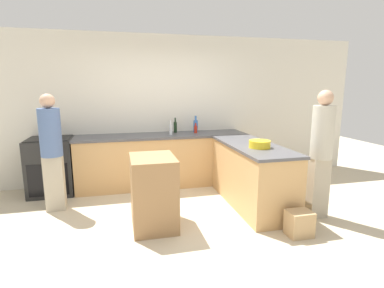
{
  "coord_description": "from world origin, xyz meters",
  "views": [
    {
      "loc": [
        -0.74,
        -3.56,
        1.78
      ],
      "look_at": [
        0.24,
        0.46,
        0.98
      ],
      "focal_mm": 28.0,
      "sensor_mm": 36.0,
      "label": 1
    }
  ],
  "objects": [
    {
      "name": "counter_back",
      "position": [
        0.0,
        1.69,
        0.47
      ],
      "size": [
        3.02,
        0.69,
        0.93
      ],
      "color": "tan",
      "rests_on": "ground_plane"
    },
    {
      "name": "wine_bottle_dark",
      "position": [
        0.26,
        1.85,
        1.04
      ],
      "size": [
        0.06,
        0.06,
        0.27
      ],
      "color": "black",
      "rests_on": "counter_back"
    },
    {
      "name": "person_by_range",
      "position": [
        -1.69,
        0.92,
        0.92
      ],
      "size": [
        0.29,
        0.29,
        1.68
      ],
      "color": "#ADA38E",
      "rests_on": "ground_plane"
    },
    {
      "name": "wall_back",
      "position": [
        0.0,
        2.04,
        1.35
      ],
      "size": [
        8.0,
        0.06,
        2.7
      ],
      "color": "silver",
      "rests_on": "ground_plane"
    },
    {
      "name": "hot_sauce_bottle",
      "position": [
        0.62,
        1.72,
        1.0
      ],
      "size": [
        0.06,
        0.06,
        0.18
      ],
      "color": "red",
      "rests_on": "counter_back"
    },
    {
      "name": "person_at_peninsula",
      "position": [
        1.85,
        -0.19,
        0.96
      ],
      "size": [
        0.28,
        0.28,
        1.73
      ],
      "color": "#ADA38E",
      "rests_on": "ground_plane"
    },
    {
      "name": "water_bottle_blue",
      "position": [
        0.64,
        1.8,
        1.05
      ],
      "size": [
        0.08,
        0.08,
        0.31
      ],
      "color": "#386BB7",
      "rests_on": "counter_back"
    },
    {
      "name": "mixing_bowl",
      "position": [
        1.15,
        0.2,
        0.98
      ],
      "size": [
        0.3,
        0.3,
        0.1
      ],
      "color": "yellow",
      "rests_on": "counter_peninsula"
    },
    {
      "name": "paper_bag",
      "position": [
        1.31,
        -0.61,
        0.15
      ],
      "size": [
        0.29,
        0.24,
        0.31
      ],
      "color": "tan",
      "rests_on": "ground_plane"
    },
    {
      "name": "island_table",
      "position": [
        -0.36,
        0.06,
        0.46
      ],
      "size": [
        0.55,
        0.7,
        0.92
      ],
      "color": "#997047",
      "rests_on": "ground_plane"
    },
    {
      "name": "range_oven",
      "position": [
        -1.87,
        1.69,
        0.47
      ],
      "size": [
        0.71,
        0.66,
        0.94
      ],
      "color": "black",
      "rests_on": "ground_plane"
    },
    {
      "name": "ground_plane",
      "position": [
        0.0,
        0.0,
        0.0
      ],
      "size": [
        14.0,
        14.0,
        0.0
      ],
      "primitive_type": "plane",
      "color": "beige"
    },
    {
      "name": "vinegar_bottle_clear",
      "position": [
        0.14,
        1.63,
        1.04
      ],
      "size": [
        0.06,
        0.06,
        0.26
      ],
      "color": "silver",
      "rests_on": "counter_back"
    },
    {
      "name": "counter_peninsula",
      "position": [
        1.17,
        0.46,
        0.47
      ],
      "size": [
        0.69,
        1.82,
        0.93
      ],
      "color": "tan",
      "rests_on": "ground_plane"
    }
  ]
}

